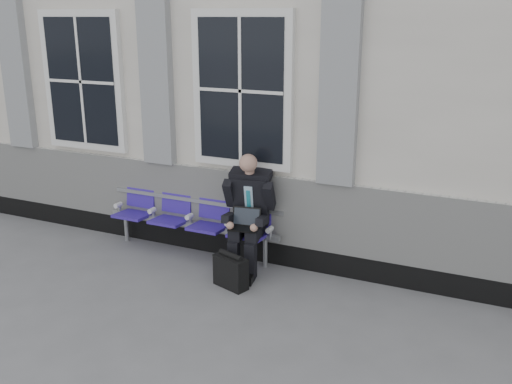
% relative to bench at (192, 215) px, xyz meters
% --- Properties ---
extents(ground, '(70.00, 70.00, 0.00)m').
position_rel_bench_xyz_m(ground, '(0.36, -1.32, -0.55)').
color(ground, slate).
rests_on(ground, ground).
extents(station_building, '(14.40, 4.40, 4.49)m').
position_rel_bench_xyz_m(station_building, '(0.34, 2.15, 1.67)').
color(station_building, silver).
rests_on(station_building, ground).
extents(bench, '(2.60, 0.47, 0.91)m').
position_rel_bench_xyz_m(bench, '(0.00, 0.00, 0.00)').
color(bench, '#9EA0A3').
rests_on(bench, ground).
extents(businessman, '(0.67, 0.90, 1.52)m').
position_rel_bench_xyz_m(businessman, '(0.92, -0.14, 0.26)').
color(businessman, black).
rests_on(businessman, ground).
extents(briefcase, '(0.47, 0.31, 0.45)m').
position_rel_bench_xyz_m(briefcase, '(0.95, -0.72, -0.35)').
color(briefcase, black).
rests_on(briefcase, ground).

